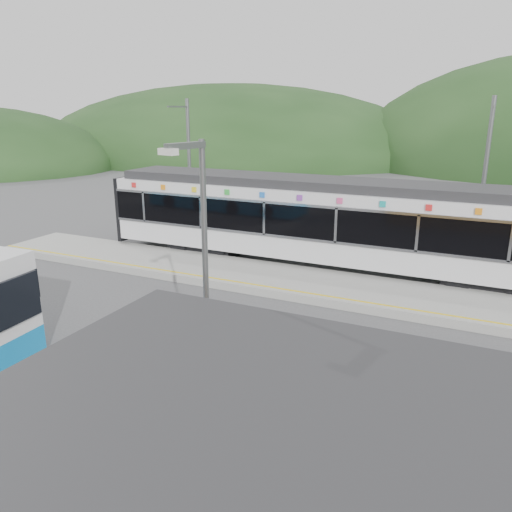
% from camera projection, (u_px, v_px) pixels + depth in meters
% --- Properties ---
extents(ground, '(120.00, 120.00, 0.00)m').
position_uv_depth(ground, '(233.00, 312.00, 16.57)').
color(ground, '#4C4C4F').
rests_on(ground, ground).
extents(hills, '(146.00, 149.00, 26.00)m').
position_uv_depth(hills, '(445.00, 290.00, 18.65)').
color(hills, '#1E3D19').
rests_on(hills, ground).
extents(platform, '(26.00, 3.20, 0.30)m').
position_uv_depth(platform, '(272.00, 279.00, 19.40)').
color(platform, '#9E9E99').
rests_on(platform, ground).
extents(yellow_line, '(26.00, 0.10, 0.01)m').
position_uv_depth(yellow_line, '(258.00, 285.00, 18.22)').
color(yellow_line, yellow).
rests_on(yellow_line, platform).
extents(train, '(20.44, 3.01, 3.74)m').
position_uv_depth(train, '(335.00, 221.00, 20.54)').
color(train, black).
rests_on(train, ground).
extents(catenary_mast_west, '(0.18, 1.80, 7.00)m').
position_uv_depth(catenary_mast_west, '(189.00, 166.00, 25.83)').
color(catenary_mast_west, slate).
rests_on(catenary_mast_west, ground).
extents(catenary_mast_east, '(0.18, 1.80, 7.00)m').
position_uv_depth(catenary_mast_east, '(484.00, 182.00, 20.13)').
color(catenary_mast_east, slate).
rests_on(catenary_mast_east, ground).
extents(lamp_post, '(0.38, 1.07, 5.93)m').
position_uv_depth(lamp_post, '(202.00, 261.00, 10.04)').
color(lamp_post, slate).
rests_on(lamp_post, ground).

